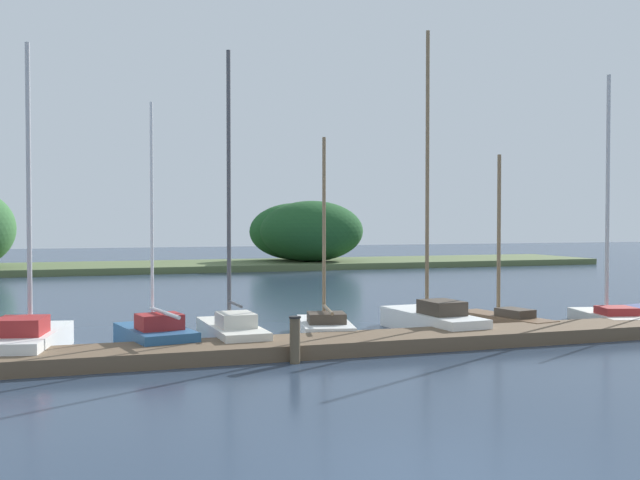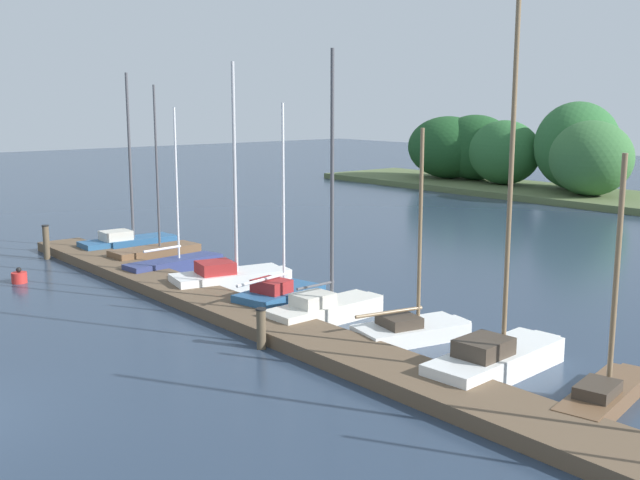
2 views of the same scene
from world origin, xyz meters
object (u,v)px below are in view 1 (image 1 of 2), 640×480
(sailboat_4, at_px, (154,335))
(sailboat_6, at_px, (325,325))
(sailboat_3, at_px, (28,338))
(sailboat_7, at_px, (430,317))
(mooring_piling_1, at_px, (295,340))
(sailboat_5, at_px, (231,328))
(sailboat_9, at_px, (609,311))
(sailboat_8, at_px, (502,317))

(sailboat_4, relative_size, sailboat_6, 1.11)
(sailboat_3, bearing_deg, sailboat_7, -76.88)
(mooring_piling_1, bearing_deg, sailboat_7, 32.29)
(sailboat_5, relative_size, sailboat_7, 0.88)
(sailboat_7, relative_size, sailboat_9, 1.12)
(sailboat_4, distance_m, sailboat_6, 4.75)
(sailboat_9, bearing_deg, sailboat_6, 99.21)
(sailboat_8, distance_m, sailboat_9, 3.49)
(sailboat_5, height_order, sailboat_7, sailboat_7)
(sailboat_9, distance_m, mooring_piling_1, 11.26)
(sailboat_7, xyz_separation_m, sailboat_9, (5.97, -0.17, -0.05))
(sailboat_4, relative_size, sailboat_8, 1.18)
(sailboat_4, distance_m, sailboat_5, 1.95)
(sailboat_4, height_order, sailboat_5, sailboat_5)
(sailboat_5, relative_size, sailboat_9, 0.99)
(sailboat_3, bearing_deg, mooring_piling_1, -104.83)
(sailboat_8, bearing_deg, sailboat_6, 76.82)
(sailboat_6, distance_m, sailboat_9, 9.01)
(mooring_piling_1, bearing_deg, sailboat_9, 15.07)
(sailboat_3, distance_m, sailboat_8, 13.10)
(sailboat_3, distance_m, sailboat_6, 7.59)
(sailboat_4, height_order, sailboat_9, sailboat_9)
(sailboat_5, height_order, mooring_piling_1, sailboat_5)
(sailboat_8, relative_size, sailboat_9, 0.67)
(sailboat_6, distance_m, sailboat_8, 5.52)
(sailboat_5, height_order, sailboat_6, sailboat_5)
(sailboat_5, bearing_deg, sailboat_3, 88.95)
(sailboat_3, xyz_separation_m, sailboat_8, (13.08, 0.55, -0.11))
(sailboat_5, distance_m, sailboat_6, 2.81)
(sailboat_7, distance_m, mooring_piling_1, 5.81)
(sailboat_5, distance_m, sailboat_7, 5.77)
(sailboat_4, relative_size, sailboat_9, 0.80)
(sailboat_9, bearing_deg, sailboat_4, 103.80)
(sailboat_7, bearing_deg, sailboat_9, -96.03)
(sailboat_9, bearing_deg, sailboat_5, 103.07)
(sailboat_6, height_order, sailboat_8, sailboat_6)
(sailboat_7, xyz_separation_m, mooring_piling_1, (-4.91, -3.10, 0.08))
(sailboat_6, bearing_deg, sailboat_5, 115.13)
(sailboat_8, height_order, sailboat_9, sailboat_9)
(sailboat_4, relative_size, sailboat_7, 0.71)
(sailboat_6, height_order, sailboat_9, sailboat_9)
(sailboat_5, relative_size, mooring_piling_1, 7.17)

